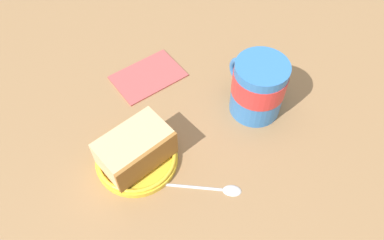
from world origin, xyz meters
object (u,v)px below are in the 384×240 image
(tea_mug, at_px, (258,86))
(teaspoon, at_px, (219,189))
(small_plate, at_px, (137,158))
(folded_napkin, at_px, (148,76))
(cake_slice, at_px, (135,149))

(tea_mug, xyz_separation_m, teaspoon, (-0.11, -0.14, -0.06))
(small_plate, bearing_deg, teaspoon, -37.10)
(teaspoon, xyz_separation_m, folded_napkin, (-0.06, 0.27, -0.00))
(folded_napkin, bearing_deg, teaspoon, -77.63)
(tea_mug, relative_size, teaspoon, 0.98)
(cake_slice, distance_m, tea_mug, 0.24)
(small_plate, height_order, folded_napkin, small_plate)
(small_plate, distance_m, tea_mug, 0.24)
(teaspoon, bearing_deg, folded_napkin, 102.37)
(small_plate, bearing_deg, cake_slice, -64.07)
(small_plate, xyz_separation_m, cake_slice, (0.00, -0.00, 0.03))
(tea_mug, relative_size, folded_napkin, 0.89)
(tea_mug, distance_m, teaspoon, 0.19)
(folded_napkin, bearing_deg, cake_slice, -106.41)
(tea_mug, bearing_deg, small_plate, -166.65)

